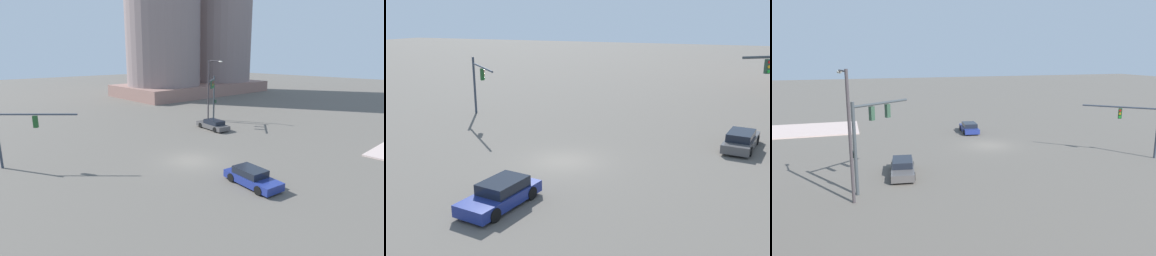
# 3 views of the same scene
# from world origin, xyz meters

# --- Properties ---
(ground_plane) EXTENTS (227.13, 227.13, 0.00)m
(ground_plane) POSITION_xyz_m (0.00, 0.00, 0.00)
(ground_plane) COLOR #5F5951
(traffic_signal_opposite_side) EXTENTS (4.98, 4.56, 5.05)m
(traffic_signal_opposite_side) POSITION_xyz_m (-11.38, 7.89, 3.47)
(traffic_signal_opposite_side) COLOR #323B48
(traffic_signal_opposite_side) RESTS_ON ground
(sedan_car_approaching) EXTENTS (2.31, 4.51, 1.21)m
(sedan_car_approaching) POSITION_xyz_m (-0.21, -6.75, 0.57)
(sedan_car_approaching) COLOR navy
(sedan_car_approaching) RESTS_ON ground
(sedan_car_waiting_far) EXTENTS (2.37, 4.94, 1.21)m
(sedan_car_waiting_far) POSITION_xyz_m (9.86, 6.76, 0.57)
(sedan_car_waiting_far) COLOR #4E4C4C
(sedan_car_waiting_far) RESTS_ON ground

